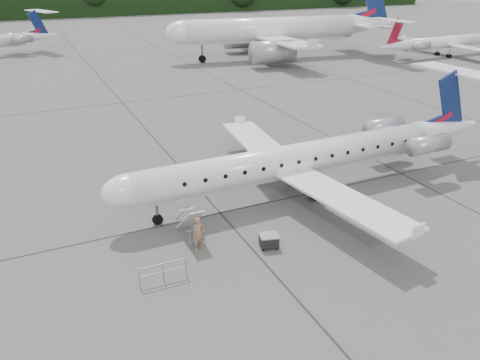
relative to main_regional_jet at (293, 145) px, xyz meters
name	(u,v)px	position (x,y,z in m)	size (l,w,h in m)	color
ground	(318,217)	(-0.14, -3.29, -3.37)	(320.00, 320.00, 0.00)	#5D5D5B
treeline	(64,3)	(-0.14, 126.71, 0.63)	(260.00, 4.00, 8.00)	black
main_regional_jet	(293,145)	(0.00, 0.00, 0.00)	(26.32, 18.95, 6.75)	white
airstair	(190,220)	(-7.63, -2.27, -2.32)	(0.85, 2.34, 2.11)	white
passenger	(199,234)	(-7.62, -3.59, -2.43)	(0.69, 0.45, 1.88)	#8F674E
safety_railing	(163,273)	(-10.09, -5.47, -2.87)	(2.20, 0.08, 1.00)	gray
baggage_cart	(269,241)	(-4.26, -4.92, -2.97)	(0.93, 0.75, 0.80)	black
bg_narrowbody	(271,17)	(21.89, 43.66, 2.91)	(35.01, 25.20, 12.57)	white
bg_regional_right	(450,36)	(49.37, 33.56, -0.16)	(24.50, 17.64, 6.43)	white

